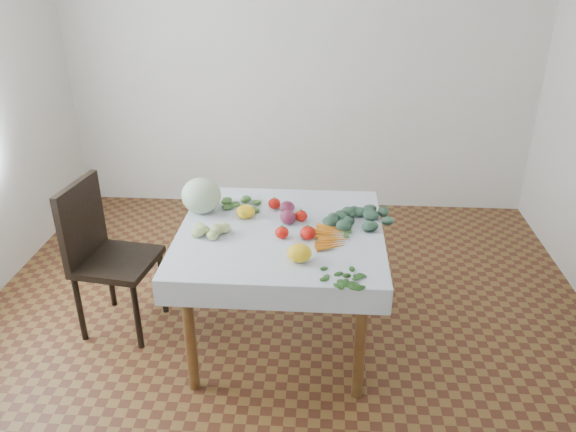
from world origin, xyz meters
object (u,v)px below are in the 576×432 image
cabbage (201,195)px  heirloom_back (246,211)px  carrot_bunch (332,237)px  chair (102,248)px  table (281,246)px

cabbage → heirloom_back: cabbage is taller
carrot_bunch → chair: bearing=172.4°
heirloom_back → carrot_bunch: 0.55m
cabbage → chair: bearing=-169.6°
heirloom_back → carrot_bunch: bearing=-25.0°
table → carrot_bunch: carrot_bunch is taller
cabbage → heirloom_back: 0.28m
heirloom_back → carrot_bunch: (0.50, -0.23, -0.02)m
heirloom_back → table: bearing=-33.1°
table → cabbage: bearing=157.5°
chair → heirloom_back: chair is taller
table → heirloom_back: bearing=146.9°
chair → cabbage: size_ratio=4.15×
table → cabbage: cabbage is taller
table → cabbage: 0.56m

